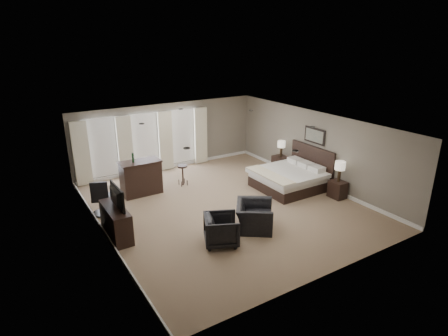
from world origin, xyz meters
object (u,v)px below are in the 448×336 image
nightstand_far (280,164)px  armchair_far (222,228)px  armchair_near (254,212)px  bar_counter (141,177)px  lamp_near (339,172)px  bar_stool_left (134,178)px  lamp_far (281,149)px  nightstand_near (338,189)px  bar_stool_right (183,175)px  bed (288,170)px  tv (114,205)px  desk_chair (101,197)px  dresser (116,222)px

nightstand_far → armchair_far: bearing=-144.8°
armchair_near → bar_counter: bearing=61.0°
lamp_near → bar_stool_left: 6.93m
lamp_far → bar_stool_left: bearing=165.1°
nightstand_near → bar_stool_right: (-3.84, 3.66, 0.09)m
bar_stool_left → bed: bearing=-32.7°
nightstand_near → lamp_far: 2.97m
nightstand_near → armchair_far: bearing=-174.6°
bar_counter → bar_stool_right: bar_counter is taller
tv → desk_chair: 1.59m
nightstand_far → bar_counter: bearing=171.5°
lamp_near → bar_stool_right: bearing=136.3°
dresser → bar_counter: (1.56, 2.38, 0.16)m
lamp_near → dresser: (-6.92, 1.32, -0.49)m
dresser → bar_counter: size_ratio=1.08×
nightstand_far → bar_stool_right: bar_stool_right is taller
desk_chair → tv: bearing=109.7°
bar_counter → dresser: bearing=-123.2°
lamp_far → bar_stool_right: size_ratio=0.84×
lamp_far → armchair_near: 4.75m
nightstand_near → desk_chair: 7.47m
armchair_near → desk_chair: desk_chair is taller
nightstand_far → tv: size_ratio=0.61×
bar_stool_left → dresser: bearing=-117.0°
lamp_near → armchair_near: size_ratio=0.61×
dresser → armchair_far: (2.17, -1.77, 0.01)m
bar_counter → nightstand_far: bearing=-8.5°
nightstand_far → armchair_near: armchair_near is taller
dresser → tv: 0.49m
armchair_far → bar_stool_right: size_ratio=1.16×
bar_stool_right → nightstand_far: bearing=-11.3°
bed → armchair_near: bed is taller
bar_counter → desk_chair: bearing=-151.5°
armchair_near → armchair_far: 1.22m
bed → nightstand_far: 1.74m
bed → armchair_far: 4.31m
nightstand_near → desk_chair: (-6.89, 2.87, 0.27)m
lamp_near → bar_stool_right: 5.34m
bar_counter → armchair_near: bearing=-65.2°
tv → armchair_far: 2.84m
nightstand_far → armchair_near: bearing=-138.6°
lamp_far → desk_chair: lamp_far is taller
bar_stool_right → armchair_far: bearing=-102.4°
bar_counter → desk_chair: size_ratio=1.20×
nightstand_near → bar_stool_left: 6.91m
lamp_far → bar_stool_left: lamp_far is taller
nightstand_far → bed: bearing=-121.5°
dresser → bar_stool_right: 3.87m
bar_stool_left → bar_stool_right: bearing=-23.4°
nightstand_near → nightstand_far: nightstand_far is taller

